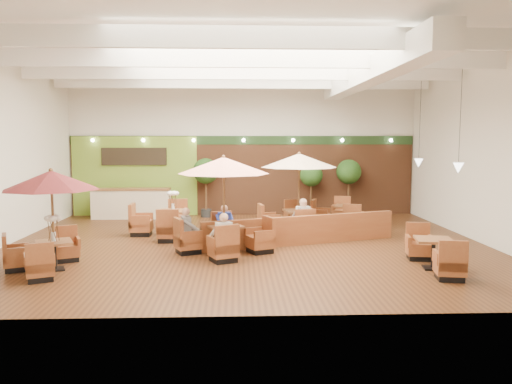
{
  "coord_description": "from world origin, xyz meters",
  "views": [
    {
      "loc": [
        -0.28,
        -14.44,
        3.07
      ],
      "look_at": [
        0.3,
        0.5,
        1.5
      ],
      "focal_mm": 35.0,
      "sensor_mm": 36.0,
      "label": 1
    }
  ],
  "objects_px": {
    "service_counter": "(132,203)",
    "table_3": "(165,221)",
    "topiary_2": "(349,174)",
    "table_2": "(297,175)",
    "topiary_0": "(206,173)",
    "diner_2": "(188,226)",
    "diner_3": "(303,216)",
    "diner_0": "(223,232)",
    "booth_divider": "(302,230)",
    "table_4": "(433,254)",
    "table_1": "(224,187)",
    "table_5": "(339,216)",
    "diner_4": "(303,215)",
    "diner_1": "(225,221)",
    "table_0": "(50,197)",
    "topiary_1": "(311,177)"
  },
  "relations": [
    {
      "from": "table_0",
      "to": "diner_4",
      "type": "xyz_separation_m",
      "value": [
        6.39,
        3.43,
        -0.97
      ]
    },
    {
      "from": "table_3",
      "to": "diner_1",
      "type": "xyz_separation_m",
      "value": [
        1.98,
        -1.63,
        0.27
      ]
    },
    {
      "from": "diner_2",
      "to": "table_4",
      "type": "bearing_deg",
      "value": 57.41
    },
    {
      "from": "service_counter",
      "to": "topiary_2",
      "type": "relative_size",
      "value": 1.31
    },
    {
      "from": "diner_2",
      "to": "diner_3",
      "type": "distance_m",
      "value": 3.8
    },
    {
      "from": "table_2",
      "to": "topiary_2",
      "type": "relative_size",
      "value": 1.18
    },
    {
      "from": "table_3",
      "to": "diner_4",
      "type": "height_order",
      "value": "table_3"
    },
    {
      "from": "booth_divider",
      "to": "table_4",
      "type": "relative_size",
      "value": 2.39
    },
    {
      "from": "topiary_2",
      "to": "service_counter",
      "type": "bearing_deg",
      "value": -178.67
    },
    {
      "from": "table_1",
      "to": "table_5",
      "type": "distance_m",
      "value": 5.91
    },
    {
      "from": "booth_divider",
      "to": "topiary_0",
      "type": "relative_size",
      "value": 2.62
    },
    {
      "from": "topiary_0",
      "to": "topiary_2",
      "type": "distance_m",
      "value": 5.71
    },
    {
      "from": "table_2",
      "to": "diner_1",
      "type": "distance_m",
      "value": 3.16
    },
    {
      "from": "diner_4",
      "to": "table_3",
      "type": "bearing_deg",
      "value": 158.86
    },
    {
      "from": "table_2",
      "to": "table_4",
      "type": "relative_size",
      "value": 1.05
    },
    {
      "from": "service_counter",
      "to": "diner_2",
      "type": "bearing_deg",
      "value": -65.68
    },
    {
      "from": "service_counter",
      "to": "table_3",
      "type": "distance_m",
      "value": 4.01
    },
    {
      "from": "table_3",
      "to": "topiary_2",
      "type": "xyz_separation_m",
      "value": [
        6.81,
        3.78,
        1.24
      ]
    },
    {
      "from": "table_1",
      "to": "table_2",
      "type": "bearing_deg",
      "value": 26.61
    },
    {
      "from": "booth_divider",
      "to": "diner_0",
      "type": "height_order",
      "value": "diner_0"
    },
    {
      "from": "table_4",
      "to": "topiary_0",
      "type": "distance_m",
      "value": 10.25
    },
    {
      "from": "topiary_1",
      "to": "diner_3",
      "type": "distance_m",
      "value": 4.77
    },
    {
      "from": "table_3",
      "to": "diner_4",
      "type": "xyz_separation_m",
      "value": [
        4.35,
        -0.81,
        0.3
      ]
    },
    {
      "from": "table_3",
      "to": "diner_2",
      "type": "distance_m",
      "value": 2.8
    },
    {
      "from": "table_1",
      "to": "diner_4",
      "type": "distance_m",
      "value": 3.15
    },
    {
      "from": "diner_0",
      "to": "topiary_2",
      "type": "bearing_deg",
      "value": 31.32
    },
    {
      "from": "table_5",
      "to": "diner_2",
      "type": "height_order",
      "value": "diner_2"
    },
    {
      "from": "table_4",
      "to": "diner_2",
      "type": "relative_size",
      "value": 3.24
    },
    {
      "from": "diner_4",
      "to": "booth_divider",
      "type": "bearing_deg",
      "value": -108.35
    },
    {
      "from": "table_0",
      "to": "table_4",
      "type": "bearing_deg",
      "value": -25.35
    },
    {
      "from": "diner_0",
      "to": "diner_2",
      "type": "distance_m",
      "value": 1.38
    },
    {
      "from": "table_4",
      "to": "diner_4",
      "type": "bearing_deg",
      "value": 136.28
    },
    {
      "from": "topiary_1",
      "to": "service_counter",
      "type": "bearing_deg",
      "value": -178.38
    },
    {
      "from": "booth_divider",
      "to": "table_0",
      "type": "xyz_separation_m",
      "value": [
        -6.28,
        -2.65,
        1.31
      ]
    },
    {
      "from": "table_2",
      "to": "topiary_2",
      "type": "distance_m",
      "value": 4.42
    },
    {
      "from": "topiary_1",
      "to": "table_1",
      "type": "bearing_deg",
      "value": -117.48
    },
    {
      "from": "diner_2",
      "to": "diner_0",
      "type": "bearing_deg",
      "value": 29.77
    },
    {
      "from": "diner_0",
      "to": "diner_3",
      "type": "bearing_deg",
      "value": 23.92
    },
    {
      "from": "booth_divider",
      "to": "diner_3",
      "type": "relative_size",
      "value": 8.14
    },
    {
      "from": "table_0",
      "to": "table_1",
      "type": "distance_m",
      "value": 4.34
    },
    {
      "from": "booth_divider",
      "to": "diner_4",
      "type": "relative_size",
      "value": 7.48
    },
    {
      "from": "diner_0",
      "to": "topiary_0",
      "type": "bearing_deg",
      "value": 71.39
    },
    {
      "from": "topiary_1",
      "to": "topiary_2",
      "type": "xyz_separation_m",
      "value": [
        1.51,
        0.0,
        0.12
      ]
    },
    {
      "from": "table_4",
      "to": "diner_2",
      "type": "xyz_separation_m",
      "value": [
        -6.0,
        1.87,
        0.4
      ]
    },
    {
      "from": "diner_1",
      "to": "diner_2",
      "type": "xyz_separation_m",
      "value": [
        -0.98,
        -0.98,
        0.02
      ]
    },
    {
      "from": "table_2",
      "to": "topiary_0",
      "type": "xyz_separation_m",
      "value": [
        -3.18,
        3.62,
        -0.18
      ]
    },
    {
      "from": "diner_0",
      "to": "diner_1",
      "type": "relative_size",
      "value": 1.09
    },
    {
      "from": "diner_3",
      "to": "booth_divider",
      "type": "bearing_deg",
      "value": -115.73
    },
    {
      "from": "service_counter",
      "to": "topiary_2",
      "type": "bearing_deg",
      "value": 1.33
    },
    {
      "from": "table_5",
      "to": "diner_1",
      "type": "bearing_deg",
      "value": -121.73
    }
  ]
}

